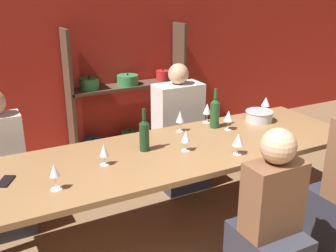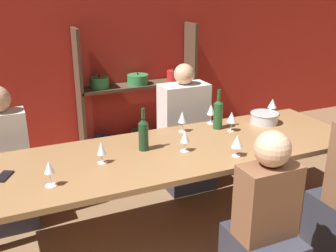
% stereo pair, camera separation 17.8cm
% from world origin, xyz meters
% --- Properties ---
extents(wall_back_red, '(8.80, 0.06, 2.70)m').
position_xyz_m(wall_back_red, '(0.00, 3.83, 1.35)').
color(wall_back_red, red).
rests_on(wall_back_red, ground_plane).
extents(shelf_unit, '(1.45, 0.30, 1.45)m').
position_xyz_m(shelf_unit, '(0.24, 3.63, 0.52)').
color(shelf_unit, '#4C3828').
rests_on(shelf_unit, ground_plane).
extents(dining_table, '(2.93, 0.91, 0.75)m').
position_xyz_m(dining_table, '(-0.18, 1.68, 0.67)').
color(dining_table, olive).
rests_on(dining_table, ground_plane).
extents(mixing_bowl, '(0.25, 0.25, 0.10)m').
position_xyz_m(mixing_bowl, '(0.79, 1.89, 0.80)').
color(mixing_bowl, '#B7BABC').
rests_on(mixing_bowl, dining_table).
extents(wine_bottle_green, '(0.08, 0.08, 0.34)m').
position_xyz_m(wine_bottle_green, '(0.35, 1.94, 0.88)').
color(wine_bottle_green, '#1E4C23').
rests_on(wine_bottle_green, dining_table).
extents(wine_bottle_dark, '(0.07, 0.07, 0.32)m').
position_xyz_m(wine_bottle_dark, '(-0.38, 1.76, 0.87)').
color(wine_bottle_dark, '#19381E').
rests_on(wine_bottle_dark, dining_table).
extents(wine_glass_red_a, '(0.07, 0.07, 0.16)m').
position_xyz_m(wine_glass_red_a, '(-0.12, 1.62, 0.86)').
color(wine_glass_red_a, white).
rests_on(wine_glass_red_a, dining_table).
extents(wine_glass_empty_a, '(0.07, 0.07, 0.17)m').
position_xyz_m(wine_glass_empty_a, '(0.36, 2.07, 0.87)').
color(wine_glass_empty_a, white).
rests_on(wine_glass_empty_a, dining_table).
extents(wine_glass_red_b, '(0.08, 0.08, 0.16)m').
position_xyz_m(wine_glass_red_b, '(0.18, 1.39, 0.86)').
color(wine_glass_red_b, white).
rests_on(wine_glass_red_b, dining_table).
extents(wine_glass_empty_b, '(0.06, 0.06, 0.16)m').
position_xyz_m(wine_glass_empty_b, '(-0.72, 1.67, 0.85)').
color(wine_glass_empty_b, white).
rests_on(wine_glass_empty_b, dining_table).
extents(wine_glass_white_c, '(0.08, 0.08, 0.17)m').
position_xyz_m(wine_glass_white_c, '(0.42, 1.84, 0.87)').
color(wine_glass_white_c, white).
rests_on(wine_glass_white_c, dining_table).
extents(wine_glass_white_d, '(0.07, 0.07, 0.16)m').
position_xyz_m(wine_glass_white_d, '(-1.08, 1.48, 0.86)').
color(wine_glass_white_d, white).
rests_on(wine_glass_white_d, dining_table).
extents(wine_glass_red_c, '(0.07, 0.07, 0.18)m').
position_xyz_m(wine_glass_red_c, '(0.04, 1.99, 0.87)').
color(wine_glass_red_c, white).
rests_on(wine_glass_red_c, dining_table).
extents(wine_glass_white_e, '(0.08, 0.08, 0.16)m').
position_xyz_m(wine_glass_white_e, '(0.97, 2.02, 0.87)').
color(wine_glass_white_e, white).
rests_on(wine_glass_white_e, dining_table).
extents(cell_phone, '(0.13, 0.17, 0.01)m').
position_xyz_m(cell_phone, '(-1.34, 1.72, 0.75)').
color(cell_phone, black).
rests_on(cell_phone, dining_table).
extents(person_far_a, '(0.46, 0.57, 1.21)m').
position_xyz_m(person_far_a, '(0.30, 2.47, 0.43)').
color(person_far_a, '#2D2D38').
rests_on(person_far_a, ground_plane).
extents(person_near_b, '(0.36, 0.45, 1.12)m').
position_xyz_m(person_near_b, '(0.08, 0.90, 0.42)').
color(person_near_b, '#2D2D38').
rests_on(person_near_b, ground_plane).
extents(person_far_b, '(0.37, 0.46, 1.17)m').
position_xyz_m(person_far_b, '(-1.32, 2.43, 0.44)').
color(person_far_b, '#2D2D38').
rests_on(person_far_b, ground_plane).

